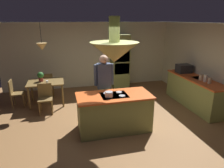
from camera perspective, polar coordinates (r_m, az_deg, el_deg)
The scene contains 20 objects.
ground at distance 5.44m, azimuth 0.02°, elevation -11.42°, with size 8.16×8.16×0.00m, color olive.
wall_back at distance 8.26m, azimuth -5.95°, elevation 8.02°, with size 6.80×0.10×2.55m, color beige.
wall_right at distance 6.82m, azimuth 26.66°, elevation 4.18°, with size 0.10×7.20×2.55m, color beige.
kitchen_island at distance 5.06m, azimuth 0.58°, elevation -7.91°, with size 1.80×0.87×0.94m.
counter_run_right at distance 6.93m, azimuth 22.13°, elevation -2.01°, with size 0.73×2.37×0.92m.
oven_tower at distance 8.14m, azimuth 2.25°, elevation 6.34°, with size 0.66×0.62×2.10m.
dining_table at distance 6.83m, azimuth -18.04°, elevation -0.15°, with size 1.11×0.86×0.76m.
person_at_island at distance 5.47m, azimuth -2.27°, elevation 0.41°, with size 0.53×0.24×1.77m.
range_hood at distance 4.61m, azimuth 0.64°, elevation 9.24°, with size 1.10×1.10×1.00m.
pendant_light_over_table at distance 6.58m, azimuth -19.04°, elevation 9.87°, with size 0.32×0.32×0.82m.
chair_facing_island at distance 6.26m, azimuth -18.22°, elevation -3.28°, with size 0.40×0.40×0.87m.
chair_by_back_wall at distance 7.49m, azimuth -17.67°, elevation 0.20°, with size 0.40×0.40×0.87m.
chair_at_corner at distance 7.01m, azimuth -25.55°, elevation -1.93°, with size 0.40×0.40×0.87m.
potted_plant_on_table at distance 6.83m, azimuth -19.37°, elevation 2.09°, with size 0.20×0.20×0.30m.
cup_on_table at distance 6.57m, azimuth -17.71°, elevation 0.54°, with size 0.07×0.07×0.09m, color white.
canister_flour at distance 6.34m, azimuth 25.70°, elevation 0.85°, with size 0.10×0.10×0.17m, color #E0B78C.
canister_sugar at distance 6.47m, azimuth 24.73°, elevation 1.45°, with size 0.11×0.11×0.20m, color silver.
canister_tea at distance 6.61m, azimuth 23.76°, elevation 1.75°, with size 0.14×0.14×0.17m, color #E0B78C.
microwave_on_counter at distance 7.32m, azimuth 19.48°, elevation 4.11°, with size 0.46×0.36×0.28m, color #232326.
cooking_pot_on_cooktop at distance 4.70m, azimuth -0.88°, elevation -2.89°, with size 0.18×0.18×0.12m, color #B2B2B7.
Camera 1 is at (-1.17, -4.61, 2.65)m, focal length 32.62 mm.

